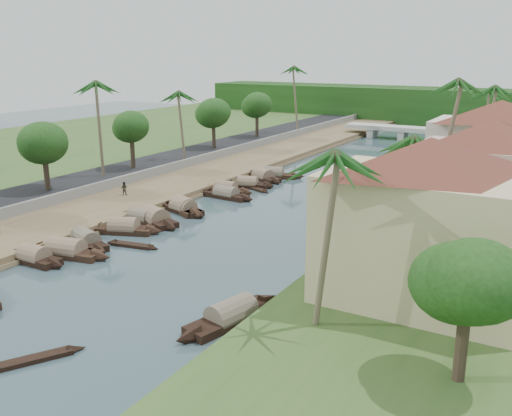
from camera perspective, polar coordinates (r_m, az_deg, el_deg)
The scene contains 44 objects.
ground at distance 47.34m, azimuth -6.44°, elevation -4.72°, with size 220.00×220.00×0.00m, color #364B52.
left_bank at distance 71.84m, azimuth -7.37°, elevation 2.57°, with size 10.00×180.00×0.80m, color brown.
right_bank at distance 58.30m, azimuth 21.28°, elevation -1.20°, with size 16.00×180.00×1.20m, color #315220.
road at distance 77.12m, azimuth -12.43°, elevation 3.45°, with size 8.00×180.00×1.40m, color black.
retaining_wall at distance 74.21m, azimuth -9.99°, elevation 3.63°, with size 0.40×180.00×1.10m, color gray.
far_left_fill at distance 96.73m, azimuth -24.22°, elevation 4.82°, with size 45.00×220.00×1.35m, color #315220.
treeline at distance 138.77m, azimuth 18.99°, elevation 9.56°, with size 120.00×14.00×8.00m.
bridge at distance 111.82m, azimuth 16.01°, elevation 7.39°, with size 28.00×4.00×2.40m.
building_near at distance 35.87m, azimuth 16.49°, elevation -1.16°, with size 14.85×14.85×10.20m.
building_mid at distance 51.09m, azimuth 21.89°, elevation 2.91°, with size 14.11×14.11×9.70m.
building_far at distance 64.85m, azimuth 22.91°, elevation 5.49°, with size 15.59×15.59×10.20m.
sampan_1 at distance 48.64m, azimuth -21.31°, elevation -4.65°, with size 6.73×1.79×2.03m.
sampan_2 at distance 49.26m, azimuth -18.43°, elevation -4.12°, with size 8.67×3.29×2.24m.
sampan_3 at distance 51.38m, azimuth -16.66°, elevation -3.17°, with size 7.78×4.08×2.09m.
sampan_4 at distance 53.98m, azimuth -13.07°, elevation -2.02°, with size 7.62×4.25×2.15m.
sampan_5 at distance 56.36m, azimuth -10.14°, elevation -1.11°, with size 8.06×4.43×2.48m.
sampan_6 at distance 56.98m, azimuth -11.44°, elevation -1.00°, with size 6.78×1.82×2.05m.
sampan_7 at distance 59.73m, azimuth -7.38°, elevation -0.06°, with size 7.57×3.57×2.01m.
sampan_8 at distance 60.03m, azimuth -7.25°, elevation 0.03°, with size 7.49×4.91×2.31m.
sampan_9 at distance 65.13m, azimuth -3.02°, elevation 1.35°, with size 7.83×2.10×1.99m.
sampan_10 at distance 67.57m, azimuth -3.08°, elevation 1.87°, with size 7.44×2.15×2.05m.
sampan_11 at distance 70.17m, azimuth -0.84°, elevation 2.40°, with size 7.11×3.51×2.03m.
sampan_12 at distance 75.70m, azimuth 1.55°, elevation 3.37°, with size 9.17×4.34×2.17m.
sampan_13 at distance 74.34m, azimuth 0.70°, elevation 3.15°, with size 7.85×4.97×2.18m.
sampan_14 at distance 35.89m, azimuth -2.47°, elevation -10.74°, with size 3.79×9.12×2.18m.
sampan_15 at distance 48.30m, azimuth 6.69°, elevation -3.80°, with size 3.73×7.65×2.05m.
sampan_16 at distance 66.97m, azimuth 14.11°, elevation 1.30°, with size 3.22×8.95×2.15m.
canoe_0 at distance 34.11m, azimuth -21.45°, elevation -13.97°, with size 3.58×5.37×0.76m.
canoe_1 at distance 50.17m, azimuth -12.26°, elevation -3.69°, with size 5.22×1.72×0.83m.
canoe_2 at distance 69.05m, azimuth -0.11°, elevation 1.92°, with size 5.11×2.59×0.75m.
palm_0 at distance 30.18m, azimuth 6.83°, elevation 4.96°, with size 3.20×3.20×11.38m.
palm_1 at distance 43.12m, azimuth 15.44°, elevation 6.44°, with size 3.20×3.20×10.46m.
palm_2 at distance 57.17m, azimuth 18.54°, elevation 11.62°, with size 3.20×3.20×13.85m.
palm_3 at distance 76.39m, azimuth 22.29°, elevation 10.91°, with size 3.20×3.20×12.31m.
palm_5 at distance 71.38m, azimuth -15.64°, elevation 11.73°, with size 3.20×3.20×12.75m.
palm_6 at distance 80.56m, azimuth -7.44°, elevation 11.20°, with size 3.20×3.20×10.81m.
palm_7 at distance 90.45m, azimuth 22.22°, elevation 10.65°, with size 3.20×3.20×11.01m.
palm_8 at distance 108.19m, azimuth 4.19°, elevation 13.69°, with size 3.20×3.20×13.47m.
tree_2 at distance 66.29m, azimuth -20.48°, elevation 6.03°, with size 5.27×5.27×7.35m.
tree_3 at distance 75.84m, azimuth -12.38°, elevation 7.85°, with size 4.58×4.58×7.27m.
tree_4 at distance 90.63m, azimuth -4.29°, elevation 9.38°, with size 5.27×5.27×7.58m.
tree_5 at distance 102.24m, azimuth 0.09°, elevation 10.19°, with size 5.07×5.07×7.66m.
tree_7 at distance 27.66m, azimuth 20.45°, elevation -7.10°, with size 4.57×4.57×6.86m.
person_far at distance 64.82m, azimuth -13.05°, elevation 1.94°, with size 0.73×0.57×1.49m, color #373626.
Camera 1 is at (26.58, -35.64, 16.24)m, focal length 40.00 mm.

